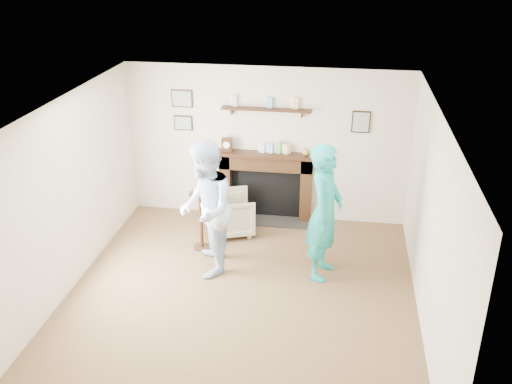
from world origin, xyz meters
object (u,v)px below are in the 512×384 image
armchair (230,232)px  woman (321,273)px  pedestal_table (201,210)px  man (208,270)px

armchair → woman: 1.79m
pedestal_table → woman: bearing=-14.0°
armchair → pedestal_table: 0.89m
woman → pedestal_table: size_ratio=1.85×
armchair → man: size_ratio=0.38×
armchair → pedestal_table: bearing=129.3°
man → pedestal_table: pedestal_table is taller
armchair → pedestal_table: (-0.32, -0.55, 0.63)m
man → pedestal_table: bearing=-171.1°
man → woman: bearing=83.2°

